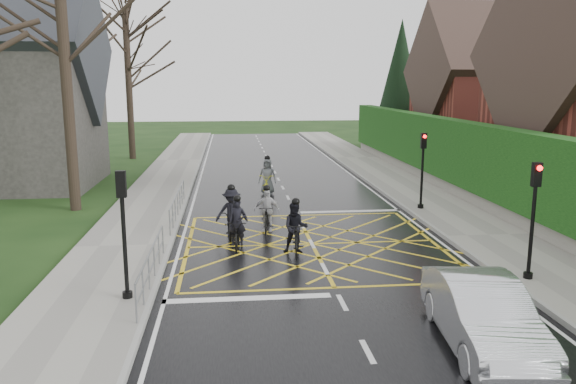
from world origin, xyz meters
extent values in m
plane|color=black|center=(0.00, 0.00, 0.00)|extent=(120.00, 120.00, 0.00)
cube|color=black|center=(0.00, 0.00, 0.01)|extent=(9.00, 80.00, 0.01)
cube|color=gray|center=(6.00, 0.00, 0.07)|extent=(3.00, 80.00, 0.15)
cube|color=gray|center=(-6.00, 0.00, 0.07)|extent=(3.00, 80.00, 0.15)
cube|color=slate|center=(7.75, 6.00, 0.35)|extent=(0.50, 38.00, 0.70)
cube|color=black|center=(7.75, 6.00, 2.10)|extent=(0.90, 38.00, 2.80)
cube|color=maroon|center=(14.75, 18.00, 3.00)|extent=(9.00, 8.00, 6.00)
cube|color=#372721|center=(14.75, 18.00, 5.90)|extent=(9.80, 8.80, 8.80)
cube|color=maroon|center=(17.45, 18.00, 8.50)|extent=(0.70, 0.70, 1.60)
cylinder|color=black|center=(10.75, 26.00, 0.60)|extent=(0.50, 0.50, 1.20)
cone|color=black|center=(10.75, 26.00, 5.00)|extent=(4.60, 4.60, 10.00)
cube|color=#2D2B28|center=(-13.50, 12.00, 3.50)|extent=(8.00, 7.00, 7.00)
cube|color=#26282D|center=(-13.50, 12.00, 6.90)|extent=(8.80, 7.80, 7.80)
cylinder|color=black|center=(-9.00, 6.00, 5.50)|extent=(0.44, 0.44, 11.00)
cylinder|color=black|center=(-10.00, 14.00, 6.00)|extent=(0.44, 0.44, 12.00)
cylinder|color=black|center=(-9.30, 22.00, 5.00)|extent=(0.44, 0.44, 10.00)
cylinder|color=slate|center=(-4.65, -3.50, 1.00)|extent=(0.05, 5.00, 0.05)
cylinder|color=slate|center=(-4.65, -3.50, 0.55)|extent=(0.04, 5.00, 0.04)
cylinder|color=slate|center=(-4.65, -6.00, 0.50)|extent=(0.04, 0.04, 1.00)
cylinder|color=slate|center=(-4.65, -1.00, 0.50)|extent=(0.04, 0.04, 1.00)
cylinder|color=slate|center=(-4.65, 4.00, 1.00)|extent=(0.05, 6.00, 0.05)
cylinder|color=slate|center=(-4.65, 4.00, 0.55)|extent=(0.04, 6.00, 0.04)
cylinder|color=slate|center=(-4.65, 1.00, 0.50)|extent=(0.04, 0.04, 1.00)
cylinder|color=slate|center=(-4.65, 7.00, 0.50)|extent=(0.04, 0.04, 1.00)
cylinder|color=black|center=(5.10, 4.20, 1.50)|extent=(0.10, 0.10, 3.00)
cylinder|color=black|center=(5.10, 4.20, 0.15)|extent=(0.24, 0.24, 0.30)
cube|color=black|center=(5.10, 4.20, 2.90)|extent=(0.22, 0.16, 0.62)
sphere|color=#FF0C0C|center=(5.10, 4.08, 3.08)|extent=(0.14, 0.14, 0.14)
cylinder|color=black|center=(5.10, -4.20, 1.50)|extent=(0.10, 0.10, 3.00)
cylinder|color=black|center=(5.10, -4.20, 0.15)|extent=(0.24, 0.24, 0.30)
cube|color=black|center=(5.10, -4.20, 2.90)|extent=(0.22, 0.16, 0.62)
sphere|color=#FF0C0C|center=(5.10, -4.32, 3.08)|extent=(0.14, 0.14, 0.14)
cylinder|color=black|center=(-5.10, -4.50, 1.50)|extent=(0.10, 0.10, 3.00)
cylinder|color=black|center=(-5.10, -4.50, 0.15)|extent=(0.24, 0.24, 0.30)
cube|color=black|center=(-5.10, -4.50, 2.90)|extent=(0.22, 0.16, 0.62)
sphere|color=#FF0C0C|center=(-5.10, -4.38, 3.08)|extent=(0.14, 0.14, 0.14)
imported|color=black|center=(-2.41, 0.01, 0.45)|extent=(0.71, 1.75, 0.90)
imported|color=black|center=(-2.41, 0.11, 0.77)|extent=(0.58, 0.40, 1.53)
sphere|color=black|center=(-2.41, 0.11, 1.55)|extent=(0.24, 0.24, 0.24)
imported|color=black|center=(-0.64, -0.97, 0.52)|extent=(0.67, 1.77, 1.04)
imported|color=black|center=(-0.64, -0.87, 0.80)|extent=(0.83, 0.68, 1.59)
sphere|color=black|center=(-0.64, -0.87, 1.61)|extent=(0.25, 0.25, 0.25)
imported|color=black|center=(-2.59, 1.10, 0.49)|extent=(0.77, 1.91, 0.99)
imported|color=black|center=(-2.59, 1.20, 0.84)|extent=(1.12, 0.69, 1.68)
sphere|color=black|center=(-2.59, 1.20, 1.70)|extent=(0.26, 0.26, 0.26)
imported|color=black|center=(-1.35, 1.68, 0.50)|extent=(0.70, 1.71, 1.00)
imported|color=#B9B9BD|center=(-1.35, 1.78, 0.76)|extent=(0.94, 0.50, 1.53)
sphere|color=black|center=(-1.35, 1.78, 1.55)|extent=(0.24, 0.24, 0.24)
imported|color=yellow|center=(-0.87, 8.35, 0.50)|extent=(0.96, 1.98, 1.00)
imported|color=#5A5F62|center=(-0.87, 8.45, 0.85)|extent=(0.91, 0.67, 1.70)
sphere|color=black|center=(-0.87, 8.45, 1.72)|extent=(0.27, 0.27, 0.27)
imported|color=silver|center=(2.29, -7.53, 0.69)|extent=(1.89, 4.34, 1.39)
camera|label=1|loc=(-2.61, -17.46, 5.19)|focal=35.00mm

